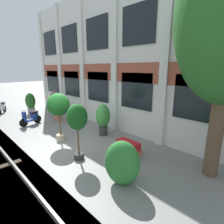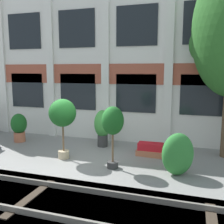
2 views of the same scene
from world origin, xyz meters
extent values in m
plane|color=gray|center=(0.00, 0.00, 0.00)|extent=(80.00, 80.00, 0.00)
cube|color=silver|center=(0.00, 3.41, 3.78)|extent=(16.91, 0.50, 7.55)
cube|color=#9E4C38|center=(0.00, 3.14, 3.10)|extent=(16.91, 0.06, 0.90)
cube|color=silver|center=(-8.46, 3.10, 3.78)|extent=(0.36, 0.16, 7.55)
cube|color=silver|center=(-5.64, 3.10, 3.78)|extent=(0.36, 0.16, 7.55)
cube|color=silver|center=(-2.82, 3.10, 3.78)|extent=(0.36, 0.16, 7.55)
cube|color=silver|center=(0.00, 3.10, 3.78)|extent=(0.36, 0.16, 7.55)
cube|color=silver|center=(2.82, 3.10, 3.78)|extent=(0.36, 0.16, 7.55)
cube|color=black|center=(-7.05, 3.13, 2.25)|extent=(1.80, 0.04, 1.70)
cube|color=black|center=(-4.23, 3.13, 2.25)|extent=(1.80, 0.04, 1.70)
cube|color=black|center=(-1.41, 3.13, 2.25)|extent=(1.80, 0.04, 1.70)
cube|color=black|center=(1.41, 3.13, 2.25)|extent=(1.80, 0.04, 1.70)
cube|color=black|center=(4.23, 3.13, 2.25)|extent=(1.80, 0.04, 1.70)
cube|color=black|center=(-7.05, 3.13, 5.15)|extent=(1.80, 0.04, 1.70)
cube|color=black|center=(-4.23, 3.13, 5.15)|extent=(1.80, 0.04, 1.70)
cube|color=black|center=(-1.41, 3.13, 5.15)|extent=(1.80, 0.04, 1.70)
cube|color=black|center=(1.41, 3.13, 5.15)|extent=(1.80, 0.04, 1.70)
cube|color=black|center=(4.23, 3.13, 5.15)|extent=(1.80, 0.04, 1.70)
cube|color=slate|center=(0.00, -2.13, 0.07)|extent=(24.91, 0.07, 0.15)
cylinder|color=brown|center=(5.16, 2.25, 1.69)|extent=(0.43, 0.43, 3.38)
sphere|color=#286023|center=(4.42, 2.45, 4.24)|extent=(1.63, 1.63, 1.63)
cylinder|color=tan|center=(-0.66, 0.19, 0.15)|extent=(0.41, 0.41, 0.29)
cylinder|color=brown|center=(-0.66, 0.19, 0.91)|extent=(0.07, 0.07, 1.23)
ellipsoid|color=#19561E|center=(-0.66, 0.19, 1.73)|extent=(1.00, 1.00, 1.02)
cube|color=#B76647|center=(2.40, 1.46, 0.11)|extent=(1.09, 0.57, 0.23)
cube|color=red|center=(2.40, 1.46, 0.37)|extent=(0.95, 0.44, 0.28)
cylinder|color=#333333|center=(1.39, -0.18, 0.11)|extent=(0.38, 0.38, 0.22)
cylinder|color=brown|center=(1.39, -0.18, 0.83)|extent=(0.07, 0.07, 1.22)
ellipsoid|color=#19561E|center=(1.39, -0.18, 1.63)|extent=(0.74, 0.74, 0.95)
cylinder|color=#B76647|center=(-3.72, 1.65, 0.22)|extent=(0.51, 0.51, 0.45)
ellipsoid|color=#19561E|center=(-3.72, 1.65, 0.84)|extent=(0.72, 0.72, 0.93)
cylinder|color=#333333|center=(0.21, 2.09, 0.25)|extent=(0.44, 0.44, 0.51)
ellipsoid|color=#388438|center=(0.21, 2.09, 1.00)|extent=(0.72, 0.72, 1.17)
cylinder|color=gray|center=(-6.80, 1.14, 0.22)|extent=(0.52, 0.52, 0.44)
ellipsoid|color=#286023|center=(-6.80, 1.14, 0.94)|extent=(0.69, 0.69, 1.19)
cylinder|color=black|center=(-3.95, -0.36, 0.24)|extent=(0.19, 0.49, 0.48)
cylinder|color=black|center=(-4.14, 0.52, 0.24)|extent=(0.19, 0.49, 0.48)
cube|color=navy|center=(-4.05, 0.09, 0.28)|extent=(0.38, 0.72, 0.08)
ellipsoid|color=navy|center=(-4.11, 0.34, 0.52)|extent=(0.37, 0.60, 0.36)
cube|color=black|center=(-4.11, 0.34, 0.72)|extent=(0.31, 0.48, 0.10)
cube|color=navy|center=(-3.97, -0.29, 0.58)|extent=(0.30, 0.18, 0.60)
cylinder|color=#B7B7BF|center=(-3.96, -0.30, 0.96)|extent=(0.50, 0.14, 0.03)
cylinder|color=black|center=(-8.83, -0.16, 0.24)|extent=(0.45, 0.35, 0.48)
cube|color=silver|center=(-8.47, -0.41, 0.28)|extent=(0.70, 0.59, 0.08)
ellipsoid|color=silver|center=(-8.68, -0.26, 0.52)|extent=(0.61, 0.53, 0.36)
cube|color=black|center=(-8.68, -0.26, 0.72)|extent=(0.49, 0.43, 0.10)
cylinder|color=#282833|center=(-5.88, 2.46, 0.44)|extent=(0.26, 0.26, 0.87)
cylinder|color=#4C4C4C|center=(-5.88, 2.46, 1.14)|extent=(0.34, 0.34, 0.54)
sphere|color=#D98E83|center=(-5.88, 2.46, 1.52)|extent=(0.22, 0.22, 0.22)
cylinder|color=#4C4C4C|center=(-6.05, 2.61, 1.17)|extent=(0.09, 0.09, 0.48)
cylinder|color=#4C4C4C|center=(-5.71, 2.32, 1.17)|extent=(0.09, 0.09, 0.48)
ellipsoid|color=#2D7A33|center=(3.51, -0.12, 0.68)|extent=(1.23, 1.10, 1.35)
camera|label=1|loc=(6.49, -3.47, 3.31)|focal=28.00mm
camera|label=2|loc=(3.95, -8.25, 3.29)|focal=42.00mm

